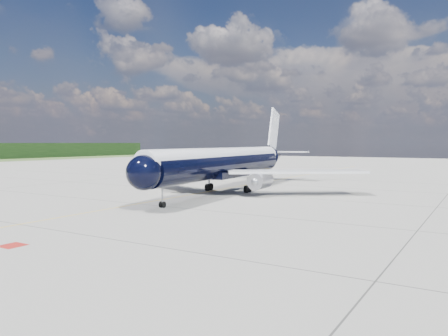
% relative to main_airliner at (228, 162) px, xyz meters
% --- Properties ---
extents(ground, '(320.00, 320.00, 0.00)m').
position_rel_main_airliner_xyz_m(ground, '(-2.38, 3.66, -4.25)').
color(ground, '#9A978E').
rests_on(ground, ground).
extents(taxiway_centerline, '(0.16, 160.00, 0.01)m').
position_rel_main_airliner_xyz_m(taxiway_centerline, '(-2.38, -1.34, -4.24)').
color(taxiway_centerline, '#E6B10C').
rests_on(taxiway_centerline, ground).
extents(red_marking, '(1.60, 1.60, 0.01)m').
position_rel_main_airliner_xyz_m(red_marking, '(4.42, -36.34, -4.24)').
color(red_marking, maroon).
rests_on(red_marking, ground).
extents(main_airliner, '(38.70, 47.37, 13.69)m').
position_rel_main_airliner_xyz_m(main_airliner, '(0.00, 0.00, 0.00)').
color(main_airliner, black).
rests_on(main_airliner, ground).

